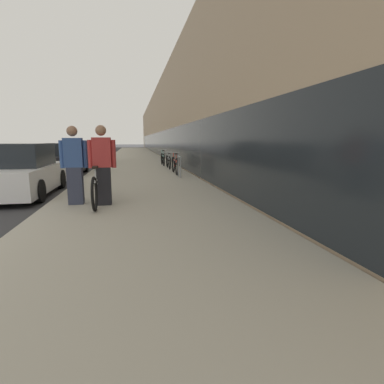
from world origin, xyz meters
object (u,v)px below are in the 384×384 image
(cruiser_bike_middle, at_px, (168,162))
(parked_sedan_far, at_px, (82,154))
(tandem_bicycle, at_px, (99,186))
(cruiser_bike_farthest, at_px, (163,159))
(parked_sedan_curbside, at_px, (21,172))
(bike_rack_hoop, at_px, (179,164))
(cruiser_bike_nearest, at_px, (175,165))
(person_bystander, at_px, (74,165))
(person_rider, at_px, (102,165))
(vintage_roadster_curbside, at_px, (62,161))

(cruiser_bike_middle, height_order, parked_sedan_far, parked_sedan_far)
(tandem_bicycle, xyz_separation_m, cruiser_bike_middle, (2.62, 8.16, -0.03))
(tandem_bicycle, height_order, cruiser_bike_farthest, tandem_bicycle)
(parked_sedan_curbside, bearing_deg, bike_rack_hoop, 25.21)
(cruiser_bike_nearest, distance_m, cruiser_bike_farthest, 4.55)
(bike_rack_hoop, relative_size, parked_sedan_curbside, 0.21)
(cruiser_bike_farthest, bearing_deg, parked_sedan_far, 147.16)
(cruiser_bike_farthest, bearing_deg, tandem_bicycle, -103.89)
(cruiser_bike_middle, bearing_deg, tandem_bicycle, -107.77)
(person_bystander, bearing_deg, cruiser_bike_farthest, 73.71)
(cruiser_bike_nearest, xyz_separation_m, parked_sedan_curbside, (-4.97, -3.69, 0.16))
(cruiser_bike_middle, distance_m, parked_sedan_far, 7.32)
(cruiser_bike_middle, relative_size, parked_sedan_far, 0.39)
(person_bystander, height_order, parked_sedan_curbside, person_bystander)
(person_rider, bearing_deg, bike_rack_hoop, 62.13)
(person_rider, bearing_deg, vintage_roadster_curbside, 108.41)
(person_rider, height_order, cruiser_bike_nearest, person_rider)
(parked_sedan_curbside, bearing_deg, cruiser_bike_farthest, 59.34)
(tandem_bicycle, bearing_deg, cruiser_bike_middle, 72.23)
(person_bystander, height_order, cruiser_bike_nearest, person_bystander)
(person_rider, height_order, bike_rack_hoop, person_rider)
(cruiser_bike_middle, distance_m, cruiser_bike_farthest, 2.07)
(person_rider, relative_size, parked_sedan_far, 0.40)
(person_rider, relative_size, bike_rack_hoop, 2.12)
(person_bystander, xyz_separation_m, parked_sedan_curbside, (-1.85, 2.16, -0.34))
(parked_sedan_curbside, bearing_deg, person_bystander, -49.41)
(person_rider, height_order, parked_sedan_curbside, person_rider)
(parked_sedan_curbside, bearing_deg, tandem_bicycle, -40.22)
(cruiser_bike_nearest, distance_m, parked_sedan_far, 9.27)
(tandem_bicycle, height_order, person_rider, person_rider)
(person_rider, xyz_separation_m, parked_sedan_curbside, (-2.48, 2.34, -0.35))
(cruiser_bike_middle, xyz_separation_m, vintage_roadster_curbside, (-4.98, -1.03, 0.18))
(cruiser_bike_middle, bearing_deg, bike_rack_hoop, -90.22)
(cruiser_bike_farthest, distance_m, parked_sedan_far, 5.93)
(person_rider, xyz_separation_m, cruiser_bike_farthest, (2.40, 10.58, -0.52))
(person_bystander, relative_size, bike_rack_hoop, 2.10)
(cruiser_bike_farthest, xyz_separation_m, parked_sedan_curbside, (-4.88, -8.24, 0.17))
(bike_rack_hoop, relative_size, parked_sedan_far, 0.19)
(person_rider, height_order, parked_sedan_far, person_rider)
(cruiser_bike_nearest, height_order, parked_sedan_far, parked_sedan_far)
(parked_sedan_curbside, xyz_separation_m, parked_sedan_far, (-0.09, 11.45, 0.02))
(tandem_bicycle, xyz_separation_m, vintage_roadster_curbside, (-2.36, 7.13, 0.15))
(person_bystander, distance_m, vintage_roadster_curbside, 7.53)
(person_bystander, relative_size, cruiser_bike_farthest, 0.96)
(parked_sedan_curbside, bearing_deg, vintage_roadster_curbside, 90.07)
(bike_rack_hoop, bearing_deg, person_bystander, -124.71)
(tandem_bicycle, distance_m, parked_sedan_far, 13.67)
(tandem_bicycle, xyz_separation_m, person_bystander, (-0.51, -0.16, 0.50))
(cruiser_bike_middle, height_order, vintage_roadster_curbside, vintage_roadster_curbside)
(person_rider, xyz_separation_m, bike_rack_hoop, (2.47, 4.68, -0.39))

